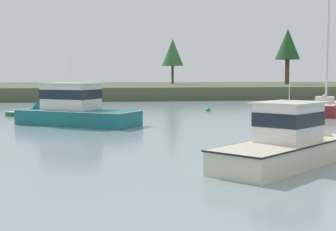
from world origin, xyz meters
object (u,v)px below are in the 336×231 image
object	(u,v)px
mooring_buoy_green	(208,110)
sailboat_maroon	(325,110)
dinghy_green	(21,115)
cruiser_cream	(296,149)
cruiser_teal	(65,114)

from	to	relation	value
mooring_buoy_green	sailboat_maroon	bearing A→B (deg)	-26.76
sailboat_maroon	mooring_buoy_green	size ratio (longest dim) A/B	28.01
sailboat_maroon	dinghy_green	bearing A→B (deg)	176.02
cruiser_cream	mooring_buoy_green	size ratio (longest dim) A/B	14.97
mooring_buoy_green	cruiser_cream	bearing A→B (deg)	-96.94
cruiser_teal	sailboat_maroon	bearing A→B (deg)	14.23
dinghy_green	cruiser_teal	bearing A→B (deg)	-62.30
cruiser_teal	mooring_buoy_green	size ratio (longest dim) A/B	18.17
dinghy_green	sailboat_maroon	bearing A→B (deg)	-3.98
sailboat_maroon	dinghy_green	size ratio (longest dim) A/B	5.26
dinghy_green	cruiser_cream	bearing A→B (deg)	-60.41
cruiser_teal	cruiser_cream	distance (m)	19.19
cruiser_teal	cruiser_cream	size ratio (longest dim) A/B	1.21
cruiser_cream	sailboat_maroon	bearing A→B (deg)	59.97
cruiser_teal	dinghy_green	xyz separation A→B (m)	(-3.98, 7.58, -0.58)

